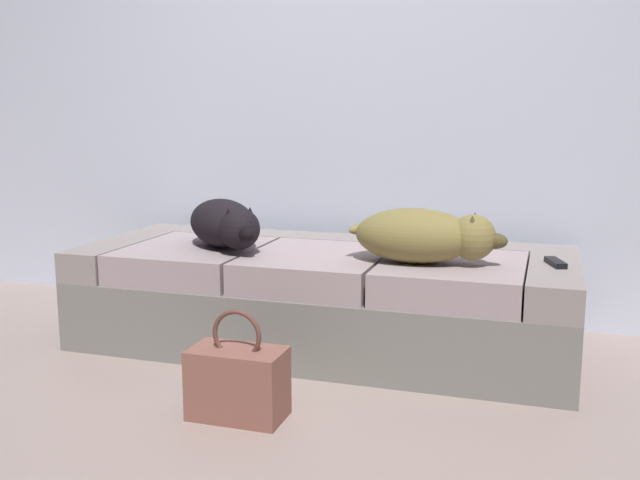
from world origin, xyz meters
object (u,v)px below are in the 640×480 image
at_px(tv_remote, 555,263).
at_px(dog_dark, 225,224).
at_px(dog_tan, 425,236).
at_px(handbag, 238,382).
at_px(couch, 324,298).

bearing_deg(tv_remote, dog_dark, 163.95).
bearing_deg(dog_dark, tv_remote, 2.19).
bearing_deg(tv_remote, dog_tan, 174.72).
distance_m(dog_dark, handbag, 0.93).
relative_size(couch, handbag, 5.62).
xyz_separation_m(couch, handbag, (-0.04, -0.83, -0.09)).
height_order(couch, dog_dark, dog_dark).
bearing_deg(couch, dog_dark, -167.59).
height_order(dog_tan, tv_remote, dog_tan).
bearing_deg(couch, dog_tan, -18.33).
relative_size(dog_dark, tv_remote, 3.53).
relative_size(couch, dog_tan, 3.31).
height_order(couch, dog_tan, dog_tan).
relative_size(dog_dark, dog_tan, 0.82).
bearing_deg(handbag, dog_tan, 53.05).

